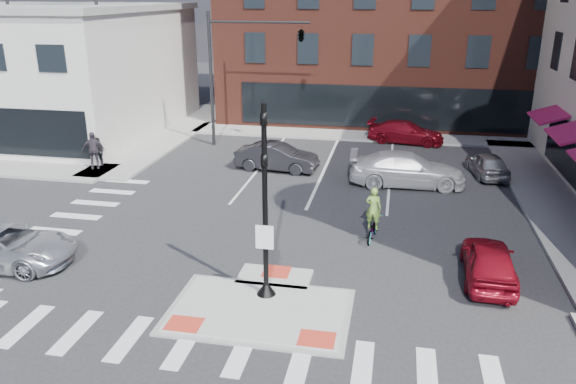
% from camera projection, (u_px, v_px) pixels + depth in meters
% --- Properties ---
extents(ground, '(120.00, 120.00, 0.00)m').
position_uv_depth(ground, '(263.00, 304.00, 17.17)').
color(ground, '#28282B').
rests_on(ground, ground).
extents(refuge_island, '(5.40, 4.65, 0.13)m').
position_uv_depth(refuge_island, '(261.00, 307.00, 16.91)').
color(refuge_island, gray).
rests_on(refuge_island, ground).
extents(sidewalk_nw, '(23.50, 20.50, 0.15)m').
position_uv_depth(sidewalk_nw, '(55.00, 147.00, 34.32)').
color(sidewalk_nw, gray).
rests_on(sidewalk_nw, ground).
extents(sidewalk_e, '(3.00, 24.00, 0.15)m').
position_uv_depth(sidewalk_e, '(558.00, 210.00, 24.43)').
color(sidewalk_e, gray).
rests_on(sidewalk_e, ground).
extents(sidewalk_n, '(26.00, 3.00, 0.15)m').
position_uv_depth(sidewalk_n, '(385.00, 136.00, 36.94)').
color(sidewalk_n, gray).
rests_on(sidewalk_n, ground).
extents(building_nw, '(20.40, 16.40, 14.40)m').
position_uv_depth(building_nw, '(17.00, 67.00, 38.22)').
color(building_nw, silver).
rests_on(building_nw, ground).
extents(building_n, '(24.40, 18.40, 15.50)m').
position_uv_depth(building_n, '(395.00, 9.00, 43.59)').
color(building_n, '#55241A').
rests_on(building_n, ground).
extents(building_far_left, '(10.00, 12.00, 10.00)m').
position_uv_depth(building_far_left, '(335.00, 30.00, 64.30)').
color(building_far_left, slate).
rests_on(building_far_left, ground).
extents(building_far_right, '(12.00, 12.00, 12.00)m').
position_uv_depth(building_far_right, '(451.00, 21.00, 63.45)').
color(building_far_right, brown).
rests_on(building_far_right, ground).
extents(signal_pole, '(0.60, 0.60, 5.98)m').
position_uv_depth(signal_pole, '(265.00, 228.00, 16.74)').
color(signal_pole, black).
rests_on(signal_pole, refuge_island).
extents(mast_arm_signal, '(6.10, 2.24, 8.00)m').
position_uv_depth(mast_arm_signal, '(276.00, 44.00, 32.36)').
color(mast_arm_signal, black).
rests_on(mast_arm_signal, ground).
extents(silver_suv, '(5.15, 2.55, 1.40)m').
position_uv_depth(silver_suv, '(3.00, 246.00, 19.45)').
color(silver_suv, '#B9BBC1').
rests_on(silver_suv, ground).
extents(red_sedan, '(1.75, 4.05, 1.36)m').
position_uv_depth(red_sedan, '(489.00, 261.00, 18.38)').
color(red_sedan, maroon).
rests_on(red_sedan, ground).
extents(white_pickup, '(5.72, 2.61, 1.62)m').
position_uv_depth(white_pickup, '(407.00, 169.00, 27.50)').
color(white_pickup, silver).
rests_on(white_pickup, ground).
extents(bg_car_dark, '(4.54, 1.98, 1.45)m').
position_uv_depth(bg_car_dark, '(277.00, 157.00, 29.91)').
color(bg_car_dark, '#252529').
rests_on(bg_car_dark, ground).
extents(bg_car_silver, '(2.08, 3.91, 1.27)m').
position_uv_depth(bg_car_silver, '(487.00, 164.00, 28.94)').
color(bg_car_silver, '#A1A2A8').
rests_on(bg_car_silver, ground).
extents(bg_car_red, '(4.95, 2.61, 1.37)m').
position_uv_depth(bg_car_red, '(406.00, 132.00, 35.40)').
color(bg_car_red, maroon).
rests_on(bg_car_red, ground).
extents(cyclist, '(0.81, 1.73, 2.13)m').
position_uv_depth(cyclist, '(373.00, 222.00, 21.41)').
color(cyclist, '#3F3F44').
rests_on(cyclist, ground).
extents(pedestrian_a, '(0.89, 0.78, 1.54)m').
position_uv_depth(pedestrian_a, '(98.00, 152.00, 30.14)').
color(pedestrian_a, '#222227').
rests_on(pedestrian_a, sidewalk_nw).
extents(pedestrian_b, '(1.25, 0.96, 1.98)m').
position_uv_depth(pedestrian_b, '(93.00, 150.00, 29.62)').
color(pedestrian_b, '#342D37').
rests_on(pedestrian_b, sidewalk_nw).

